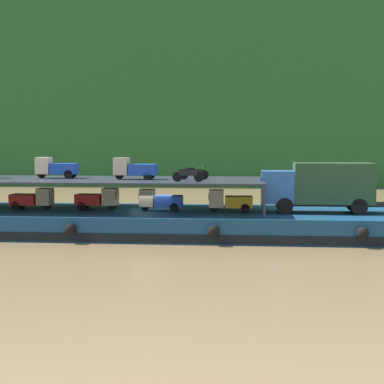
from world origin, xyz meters
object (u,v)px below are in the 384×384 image
object	(u,v)px
mini_truck_lower_fore	(160,200)
mini_truck_upper_fore	(134,169)
mini_truck_lower_bow	(230,201)
cargo_barge	(153,222)
motorcycle_upper_port	(188,175)
mini_truck_lower_aft	(33,199)
motorcycle_upper_centre	(193,173)
covered_lorry	(320,186)
mini_truck_lower_mid	(98,199)
mini_truck_upper_mid	(56,168)

from	to	relation	value
mini_truck_lower_fore	mini_truck_upper_fore	size ratio (longest dim) A/B	0.99
mini_truck_lower_fore	mini_truck_lower_bow	xyz separation A→B (m)	(4.44, -0.11, 0.00)
cargo_barge	mini_truck_upper_fore	bearing A→B (deg)	-174.33
mini_truck_lower_fore	motorcycle_upper_port	size ratio (longest dim) A/B	1.45
mini_truck_lower_aft	motorcycle_upper_centre	size ratio (longest dim) A/B	1.46
cargo_barge	motorcycle_upper_port	bearing A→B (deg)	-42.95
covered_lorry	motorcycle_upper_port	distance (m)	8.31
mini_truck_lower_mid	mini_truck_lower_bow	xyz separation A→B (m)	(8.65, -0.69, 0.00)
mini_truck_lower_aft	mini_truck_lower_bow	size ratio (longest dim) A/B	1.00
mini_truck_lower_mid	mini_truck_upper_fore	xyz separation A→B (m)	(2.54, -0.48, 2.00)
motorcycle_upper_centre	cargo_barge	bearing A→B (deg)	-179.50
mini_truck_lower_aft	mini_truck_lower_mid	world-z (taller)	same
mini_truck_lower_aft	mini_truck_lower_mid	bearing A→B (deg)	4.98
cargo_barge	mini_truck_lower_mid	distance (m)	4.01
cargo_barge	motorcycle_upper_centre	xyz separation A→B (m)	(2.59, 0.02, 3.18)
mini_truck_lower_fore	mini_truck_upper_mid	distance (m)	7.41
mini_truck_lower_mid	motorcycle_upper_port	world-z (taller)	motorcycle_upper_port
covered_lorry	mini_truck_upper_mid	bearing A→B (deg)	176.48
cargo_barge	mini_truck_lower_bow	bearing A→B (deg)	-3.72
mini_truck_lower_mid	motorcycle_upper_centre	distance (m)	6.57
mini_truck_lower_fore	mini_truck_upper_mid	size ratio (longest dim) A/B	1.00
mini_truck_lower_aft	motorcycle_upper_centre	xyz separation A→B (m)	(10.57, 0.03, 1.74)
covered_lorry	mini_truck_lower_mid	size ratio (longest dim) A/B	2.82
covered_lorry	mini_truck_upper_mid	size ratio (longest dim) A/B	2.85
mini_truck_lower_aft	mini_truck_lower_fore	world-z (taller)	same
mini_truck_lower_fore	mini_truck_upper_mid	bearing A→B (deg)	172.84
mini_truck_lower_bow	mini_truck_lower_mid	bearing A→B (deg)	175.46
mini_truck_upper_mid	mini_truck_lower_mid	bearing A→B (deg)	-6.21
cargo_barge	covered_lorry	distance (m)	10.80
mini_truck_upper_mid	mini_truck_lower_aft	bearing A→B (deg)	-153.78
covered_lorry	mini_truck_lower_aft	size ratio (longest dim) A/B	2.84
mini_truck_lower_bow	mini_truck_upper_mid	bearing A→B (deg)	175.05
mini_truck_lower_aft	mini_truck_lower_fore	size ratio (longest dim) A/B	1.01
cargo_barge	mini_truck_upper_mid	xyz separation A→B (m)	(-6.60, 0.68, 3.44)
mini_truck_lower_aft	mini_truck_upper_fore	size ratio (longest dim) A/B	1.00
mini_truck_lower_fore	mini_truck_upper_fore	bearing A→B (deg)	176.86
mini_truck_lower_mid	mini_truck_upper_fore	distance (m)	3.27
mini_truck_lower_bow	mini_truck_upper_mid	distance (m)	11.73
mini_truck_upper_fore	motorcycle_upper_centre	bearing A→B (deg)	2.13
covered_lorry	mini_truck_lower_bow	size ratio (longest dim) A/B	2.82
mini_truck_lower_fore	mini_truck_lower_bow	size ratio (longest dim) A/B	0.99
mini_truck_lower_mid	mini_truck_upper_mid	world-z (taller)	mini_truck_upper_mid
cargo_barge	mini_truck_lower_fore	distance (m)	1.53
mini_truck_lower_bow	motorcycle_upper_port	world-z (taller)	motorcycle_upper_port
mini_truck_upper_mid	motorcycle_upper_port	size ratio (longest dim) A/B	1.45
mini_truck_lower_mid	mini_truck_lower_fore	world-z (taller)	same
mini_truck_lower_mid	mini_truck_upper_mid	distance (m)	3.51
cargo_barge	mini_truck_lower_mid	size ratio (longest dim) A/B	11.13
cargo_barge	mini_truck_upper_mid	size ratio (longest dim) A/B	11.23
covered_lorry	mini_truck_lower_fore	size ratio (longest dim) A/B	2.86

